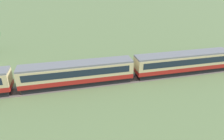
% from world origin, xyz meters
% --- Properties ---
extents(ground_plane, '(600.00, 600.00, 0.00)m').
position_xyz_m(ground_plane, '(0.00, 0.00, 0.00)').
color(ground_plane, '#607547').
extents(passenger_train, '(98.11, 3.20, 4.03)m').
position_xyz_m(passenger_train, '(-15.32, 0.02, 2.23)').
color(passenger_train, '#AD1E19').
rests_on(passenger_train, ground_plane).
extents(railway_track, '(146.55, 3.60, 0.04)m').
position_xyz_m(railway_track, '(-24.22, 0.02, 0.01)').
color(railway_track, '#665B51').
rests_on(railway_track, ground_plane).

